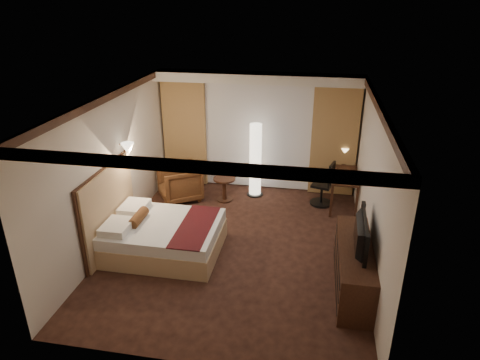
% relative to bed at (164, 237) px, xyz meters
% --- Properties ---
extents(floor, '(4.50, 5.50, 0.01)m').
position_rel_bed_xyz_m(floor, '(1.22, 0.38, -0.28)').
color(floor, black).
rests_on(floor, ground).
extents(ceiling, '(4.50, 5.50, 0.01)m').
position_rel_bed_xyz_m(ceiling, '(1.22, 0.38, 2.42)').
color(ceiling, white).
rests_on(ceiling, back_wall).
extents(back_wall, '(4.50, 0.02, 2.70)m').
position_rel_bed_xyz_m(back_wall, '(1.22, 3.13, 1.07)').
color(back_wall, beige).
rests_on(back_wall, floor).
extents(left_wall, '(0.02, 5.50, 2.70)m').
position_rel_bed_xyz_m(left_wall, '(-1.03, 0.38, 1.07)').
color(left_wall, beige).
rests_on(left_wall, floor).
extents(right_wall, '(0.02, 5.50, 2.70)m').
position_rel_bed_xyz_m(right_wall, '(3.47, 0.38, 1.07)').
color(right_wall, beige).
rests_on(right_wall, floor).
extents(crown_molding, '(4.50, 5.50, 0.12)m').
position_rel_bed_xyz_m(crown_molding, '(1.22, 0.38, 2.36)').
color(crown_molding, black).
rests_on(crown_molding, ceiling).
extents(soffit, '(4.50, 0.50, 0.20)m').
position_rel_bed_xyz_m(soffit, '(1.22, 2.88, 2.32)').
color(soffit, white).
rests_on(soffit, ceiling).
extents(curtain_sheer, '(2.48, 0.04, 2.45)m').
position_rel_bed_xyz_m(curtain_sheer, '(1.22, 3.05, 0.97)').
color(curtain_sheer, silver).
rests_on(curtain_sheer, back_wall).
extents(curtain_left_drape, '(1.00, 0.14, 2.45)m').
position_rel_bed_xyz_m(curtain_left_drape, '(-0.48, 2.99, 0.97)').
color(curtain_left_drape, '#A7824C').
rests_on(curtain_left_drape, back_wall).
extents(curtain_right_drape, '(1.00, 0.14, 2.45)m').
position_rel_bed_xyz_m(curtain_right_drape, '(2.92, 2.99, 0.97)').
color(curtain_right_drape, '#A7824C').
rests_on(curtain_right_drape, back_wall).
extents(wall_sconce, '(0.24, 0.24, 0.24)m').
position_rel_bed_xyz_m(wall_sconce, '(-0.87, 0.76, 1.34)').
color(wall_sconce, white).
rests_on(wall_sconce, left_wall).
extents(bed, '(1.94, 1.52, 0.57)m').
position_rel_bed_xyz_m(bed, '(0.00, 0.00, 0.00)').
color(bed, white).
rests_on(bed, floor).
extents(headboard, '(0.12, 1.82, 1.50)m').
position_rel_bed_xyz_m(headboard, '(-0.98, -0.00, 0.47)').
color(headboard, tan).
rests_on(headboard, floor).
extents(armchair, '(1.11, 1.13, 0.86)m').
position_rel_bed_xyz_m(armchair, '(-0.38, 2.10, 0.15)').
color(armchair, '#522E18').
rests_on(armchair, floor).
extents(side_table, '(0.49, 0.49, 0.53)m').
position_rel_bed_xyz_m(side_table, '(0.61, 2.21, -0.02)').
color(side_table, black).
rests_on(side_table, floor).
extents(floor_lamp, '(0.35, 0.35, 1.69)m').
position_rel_bed_xyz_m(floor_lamp, '(1.24, 2.60, 0.56)').
color(floor_lamp, white).
rests_on(floor_lamp, floor).
extents(desk, '(0.55, 1.31, 0.75)m').
position_rel_bed_xyz_m(desk, '(3.17, 2.45, 0.09)').
color(desk, black).
rests_on(desk, floor).
extents(desk_lamp, '(0.18, 0.18, 0.34)m').
position_rel_bed_xyz_m(desk_lamp, '(3.17, 2.95, 0.64)').
color(desk_lamp, '#FFD899').
rests_on(desk_lamp, desk).
extents(office_chair, '(0.59, 0.59, 0.99)m').
position_rel_bed_xyz_m(office_chair, '(2.73, 2.40, 0.21)').
color(office_chair, black).
rests_on(office_chair, floor).
extents(dresser, '(0.50, 1.91, 0.74)m').
position_rel_bed_xyz_m(dresser, '(3.22, -0.45, 0.09)').
color(dresser, black).
rests_on(dresser, floor).
extents(television, '(0.67, 1.14, 0.15)m').
position_rel_bed_xyz_m(television, '(3.19, -0.45, 0.78)').
color(television, black).
rests_on(television, dresser).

